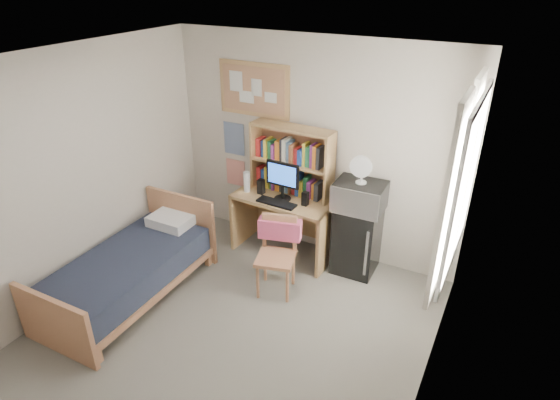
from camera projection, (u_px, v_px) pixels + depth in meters
The scene contains 25 objects.
floor at pixel (218, 349), 4.44m from camera, with size 3.60×4.20×0.02m, color gray.
ceiling at pixel (195, 69), 3.25m from camera, with size 3.60×4.20×0.02m, color white.
wall_back at pixel (313, 149), 5.50m from camera, with size 3.60×0.04×2.60m, color beige.
wall_left at pixel (58, 186), 4.59m from camera, with size 0.04×4.20×2.60m, color beige.
wall_right at pixel (431, 295), 3.09m from camera, with size 0.04×4.20×2.60m, color beige.
window_unit at pixel (460, 184), 3.92m from camera, with size 0.10×1.40×1.70m, color white.
curtain_left at pixel (448, 203), 3.62m from camera, with size 0.04×0.55×1.70m, color silver.
curtain_right at pixel (464, 167), 4.25m from camera, with size 0.04×0.55×1.70m, color silver.
bulletin_board at pixel (254, 89), 5.53m from camera, with size 0.94×0.03×0.64m, color tan.
poster_wave at pixel (234, 139), 5.97m from camera, with size 0.30×0.01×0.42m, color navy.
poster_japan at pixel (236, 172), 6.18m from camera, with size 0.28×0.01×0.36m, color red.
desk at pixel (285, 225), 5.74m from camera, with size 1.23×0.61×0.77m, color tan.
desk_chair at pixel (276, 258), 5.01m from camera, with size 0.44×0.44×0.88m, color tan.
mini_fridge at pixel (357, 239), 5.41m from camera, with size 0.48×0.48×0.81m, color black.
bed at pixel (129, 277), 5.02m from camera, with size 0.92×1.83×0.50m, color #1A1F2F.
hutch at pixel (292, 161), 5.49m from camera, with size 1.02×0.26×0.83m, color tan.
monitor at pixel (283, 182), 5.42m from camera, with size 0.42×0.03×0.44m, color black.
keyboard at pixel (276, 203), 5.41m from camera, with size 0.48×0.15×0.02m, color black.
speaker_left at pixel (261, 187), 5.61m from camera, with size 0.07×0.07×0.18m, color black.
speaker_right at pixel (305, 199), 5.35m from camera, with size 0.07×0.07×0.17m, color black.
water_bottle at pixel (247, 182), 5.65m from camera, with size 0.07×0.07×0.26m, color white.
hoodie at pixel (280, 229), 5.08m from camera, with size 0.47×0.14×0.22m, color #D65178.
microwave at pixel (360, 196), 5.13m from camera, with size 0.54×0.41×0.32m, color #B7B7BC.
desk_fan at pixel (362, 171), 4.99m from camera, with size 0.24×0.24×0.30m, color white.
pillow at pixel (171, 221), 5.47m from camera, with size 0.49×0.34×0.12m, color white.
Camera 1 is at (2.07, -2.65, 3.27)m, focal length 30.00 mm.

